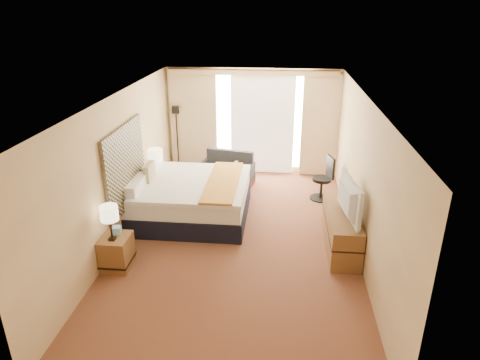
# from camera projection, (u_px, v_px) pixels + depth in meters

# --- Properties ---
(floor) EXTENTS (4.20, 7.00, 0.02)m
(floor) POSITION_uv_depth(u_px,v_px,m) (238.00, 240.00, 7.83)
(floor) COLOR #551918
(floor) RESTS_ON ground
(ceiling) EXTENTS (4.20, 7.00, 0.02)m
(ceiling) POSITION_uv_depth(u_px,v_px,m) (238.00, 98.00, 6.83)
(ceiling) COLOR white
(ceiling) RESTS_ON wall_back
(wall_back) EXTENTS (4.20, 0.02, 2.60)m
(wall_back) POSITION_uv_depth(u_px,v_px,m) (252.00, 122.00, 10.55)
(wall_back) COLOR beige
(wall_back) RESTS_ON ground
(wall_front) EXTENTS (4.20, 0.02, 2.60)m
(wall_front) POSITION_uv_depth(u_px,v_px,m) (200.00, 307.00, 4.11)
(wall_front) COLOR beige
(wall_front) RESTS_ON ground
(wall_left) EXTENTS (0.02, 7.00, 2.60)m
(wall_left) POSITION_uv_depth(u_px,v_px,m) (119.00, 169.00, 7.52)
(wall_left) COLOR beige
(wall_left) RESTS_ON ground
(wall_right) EXTENTS (0.02, 7.00, 2.60)m
(wall_right) POSITION_uv_depth(u_px,v_px,m) (363.00, 178.00, 7.14)
(wall_right) COLOR beige
(wall_right) RESTS_ON ground
(headboard) EXTENTS (0.06, 1.85, 1.50)m
(headboard) POSITION_uv_depth(u_px,v_px,m) (125.00, 167.00, 7.71)
(headboard) COLOR black
(headboard) RESTS_ON wall_left
(nightstand_left) EXTENTS (0.45, 0.52, 0.55)m
(nightstand_left) POSITION_uv_depth(u_px,v_px,m) (117.00, 252.00, 6.93)
(nightstand_left) COLOR brown
(nightstand_left) RESTS_ON floor
(nightstand_right) EXTENTS (0.45, 0.52, 0.55)m
(nightstand_right) POSITION_uv_depth(u_px,v_px,m) (159.00, 190.00, 9.23)
(nightstand_right) COLOR brown
(nightstand_right) RESTS_ON floor
(media_dresser) EXTENTS (0.50, 1.80, 0.70)m
(media_dresser) POSITION_uv_depth(u_px,v_px,m) (341.00, 228.00, 7.53)
(media_dresser) COLOR brown
(media_dresser) RESTS_ON floor
(window) EXTENTS (2.30, 0.02, 2.30)m
(window) POSITION_uv_depth(u_px,v_px,m) (262.00, 122.00, 10.49)
(window) COLOR white
(window) RESTS_ON wall_back
(curtains) EXTENTS (4.12, 0.19, 2.56)m
(curtains) POSITION_uv_depth(u_px,v_px,m) (252.00, 119.00, 10.40)
(curtains) COLOR beige
(curtains) RESTS_ON floor
(bed) EXTENTS (2.28, 2.08, 1.11)m
(bed) POSITION_uv_depth(u_px,v_px,m) (190.00, 198.00, 8.55)
(bed) COLOR black
(bed) RESTS_ON floor
(loveseat) EXTENTS (1.35, 0.90, 0.78)m
(loveseat) POSITION_uv_depth(u_px,v_px,m) (227.00, 174.00, 10.16)
(loveseat) COLOR #511C17
(loveseat) RESTS_ON floor
(floor_lamp) EXTENTS (0.21, 0.21, 1.70)m
(floor_lamp) POSITION_uv_depth(u_px,v_px,m) (177.00, 126.00, 10.57)
(floor_lamp) COLOR black
(floor_lamp) RESTS_ON floor
(desk_chair) EXTENTS (0.48, 0.47, 0.98)m
(desk_chair) POSITION_uv_depth(u_px,v_px,m) (324.00, 180.00, 9.32)
(desk_chair) COLOR black
(desk_chair) RESTS_ON floor
(lamp_left) EXTENTS (0.28, 0.28, 0.59)m
(lamp_left) POSITION_uv_depth(u_px,v_px,m) (109.00, 214.00, 6.58)
(lamp_left) COLOR black
(lamp_left) RESTS_ON nightstand_left
(lamp_right) EXTENTS (0.30, 0.30, 0.63)m
(lamp_right) POSITION_uv_depth(u_px,v_px,m) (155.00, 156.00, 8.99)
(lamp_right) COLOR black
(lamp_right) RESTS_ON nightstand_right
(tissue_box) EXTENTS (0.16, 0.16, 0.12)m
(tissue_box) POSITION_uv_depth(u_px,v_px,m) (117.00, 230.00, 6.91)
(tissue_box) COLOR #8ABAD6
(tissue_box) RESTS_ON nightstand_left
(telephone) EXTENTS (0.23, 0.21, 0.08)m
(telephone) POSITION_uv_depth(u_px,v_px,m) (165.00, 174.00, 9.23)
(telephone) COLOR black
(telephone) RESTS_ON nightstand_right
(television) EXTENTS (0.30, 1.16, 0.66)m
(television) POSITION_uv_depth(u_px,v_px,m) (343.00, 198.00, 7.06)
(television) COLOR black
(television) RESTS_ON media_dresser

